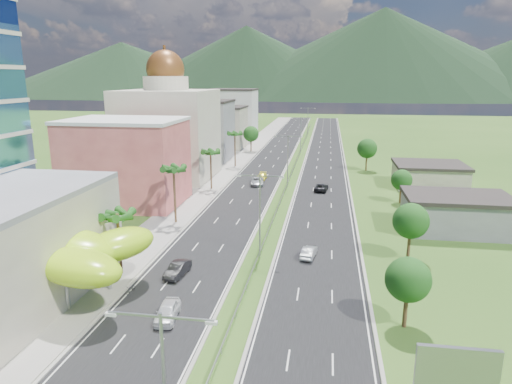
% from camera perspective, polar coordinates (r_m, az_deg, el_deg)
% --- Properties ---
extents(ground, '(500.00, 500.00, 0.00)m').
position_cam_1_polar(ground, '(51.35, -1.21, -12.22)').
color(ground, '#2D5119').
rests_on(ground, ground).
extents(road_left, '(11.00, 260.00, 0.04)m').
position_cam_1_polar(road_left, '(138.06, 2.31, 4.66)').
color(road_left, black).
rests_on(road_left, ground).
extents(road_right, '(11.00, 260.00, 0.04)m').
position_cam_1_polar(road_right, '(137.16, 8.57, 4.45)').
color(road_right, black).
rests_on(road_right, ground).
extents(sidewalk_left, '(7.00, 260.00, 0.12)m').
position_cam_1_polar(sidewalk_left, '(139.45, -1.58, 4.78)').
color(sidewalk_left, gray).
rests_on(sidewalk_left, ground).
extents(median_guardrail, '(0.10, 216.06, 0.76)m').
position_cam_1_polar(median_guardrail, '(119.61, 4.88, 3.43)').
color(median_guardrail, gray).
rests_on(median_guardrail, ground).
extents(streetlight_median_a, '(6.04, 0.25, 11.00)m').
position_cam_1_polar(streetlight_median_a, '(27.14, -11.40, -22.50)').
color(streetlight_median_a, gray).
rests_on(streetlight_median_a, ground).
extents(streetlight_median_b, '(6.04, 0.25, 11.00)m').
position_cam_1_polar(streetlight_median_b, '(58.13, 0.49, -1.88)').
color(streetlight_median_b, gray).
rests_on(streetlight_median_b, ground).
extents(streetlight_median_c, '(6.04, 0.25, 11.00)m').
position_cam_1_polar(streetlight_median_c, '(96.95, 3.99, 4.60)').
color(streetlight_median_c, gray).
rests_on(streetlight_median_c, ground).
extents(streetlight_median_d, '(6.04, 0.25, 11.00)m').
position_cam_1_polar(streetlight_median_d, '(141.41, 5.63, 7.59)').
color(streetlight_median_d, gray).
rests_on(streetlight_median_d, ground).
extents(streetlight_median_e, '(6.04, 0.25, 11.00)m').
position_cam_1_polar(streetlight_median_e, '(186.13, 6.49, 9.14)').
color(streetlight_median_e, gray).
rests_on(streetlight_median_e, ground).
extents(lime_canopy, '(18.00, 15.00, 7.40)m').
position_cam_1_polar(lime_canopy, '(53.06, -24.01, -6.75)').
color(lime_canopy, '#A2DC15').
rests_on(lime_canopy, ground).
extents(pink_shophouse, '(20.00, 15.00, 15.00)m').
position_cam_1_polar(pink_shophouse, '(86.69, -15.92, 3.45)').
color(pink_shophouse, '#B74D4B').
rests_on(pink_shophouse, ground).
extents(domed_building, '(20.00, 20.00, 28.70)m').
position_cam_1_polar(domed_building, '(107.21, -10.93, 7.79)').
color(domed_building, beige).
rests_on(domed_building, ground).
extents(midrise_grey, '(16.00, 15.00, 16.00)m').
position_cam_1_polar(midrise_grey, '(130.95, -6.75, 7.59)').
color(midrise_grey, slate).
rests_on(midrise_grey, ground).
extents(midrise_beige, '(16.00, 15.00, 13.00)m').
position_cam_1_polar(midrise_beige, '(152.28, -4.50, 7.99)').
color(midrise_beige, '#9E9482').
rests_on(midrise_beige, ground).
extents(midrise_white, '(16.00, 15.00, 18.00)m').
position_cam_1_polar(midrise_white, '(174.40, -2.75, 9.62)').
color(midrise_white, silver).
rests_on(midrise_white, ground).
extents(billboard, '(5.20, 0.35, 6.20)m').
position_cam_1_polar(billboard, '(34.05, 23.82, -19.91)').
color(billboard, gray).
rests_on(billboard, ground).
extents(shed_near, '(15.00, 10.00, 5.00)m').
position_cam_1_polar(shed_near, '(75.77, 23.76, -2.62)').
color(shed_near, slate).
rests_on(shed_near, ground).
extents(shed_far, '(14.00, 12.00, 4.40)m').
position_cam_1_polar(shed_far, '(104.65, 20.80, 1.88)').
color(shed_far, '#9E9482').
rests_on(shed_far, ground).
extents(palm_tree_b, '(3.60, 3.60, 8.10)m').
position_cam_1_polar(palm_tree_b, '(55.17, -16.95, -3.06)').
color(palm_tree_b, '#47301C').
rests_on(palm_tree_b, ground).
extents(palm_tree_c, '(3.60, 3.60, 9.60)m').
position_cam_1_polar(palm_tree_c, '(72.74, -10.26, 2.59)').
color(palm_tree_c, '#47301C').
rests_on(palm_tree_c, ground).
extents(palm_tree_d, '(3.60, 3.60, 8.60)m').
position_cam_1_polar(palm_tree_d, '(94.56, -5.70, 4.81)').
color(palm_tree_d, '#47301C').
rests_on(palm_tree_d, ground).
extents(palm_tree_e, '(3.60, 3.60, 9.40)m').
position_cam_1_polar(palm_tree_e, '(118.56, -2.66, 7.13)').
color(palm_tree_e, '#47301C').
rests_on(palm_tree_e, ground).
extents(leafy_tree_lfar, '(4.90, 4.90, 8.05)m').
position_cam_1_polar(leafy_tree_lfar, '(143.29, -0.63, 7.27)').
color(leafy_tree_lfar, '#47301C').
rests_on(leafy_tree_lfar, ground).
extents(leafy_tree_ra, '(4.20, 4.20, 6.90)m').
position_cam_1_polar(leafy_tree_ra, '(44.80, 18.47, -10.37)').
color(leafy_tree_ra, '#47301C').
rests_on(leafy_tree_ra, ground).
extents(leafy_tree_rb, '(4.55, 4.55, 7.47)m').
position_cam_1_polar(leafy_tree_rb, '(60.88, 18.79, -3.46)').
color(leafy_tree_rb, '#47301C').
rests_on(leafy_tree_rb, ground).
extents(leafy_tree_rc, '(3.85, 3.85, 6.33)m').
position_cam_1_polar(leafy_tree_rc, '(88.31, 17.74, 1.44)').
color(leafy_tree_rc, '#47301C').
rests_on(leafy_tree_rc, ground).
extents(leafy_tree_rd, '(4.90, 4.90, 8.05)m').
position_cam_1_polar(leafy_tree_rd, '(116.95, 13.72, 5.30)').
color(leafy_tree_rd, '#47301C').
rests_on(leafy_tree_rd, ground).
extents(mountain_ridge, '(860.00, 140.00, 90.00)m').
position_cam_1_polar(mountain_ridge, '(498.47, 15.21, 11.08)').
color(mountain_ridge, black).
rests_on(mountain_ridge, ground).
extents(car_white_near_left, '(2.42, 4.94, 1.62)m').
position_cam_1_polar(car_white_near_left, '(46.34, -11.01, -14.42)').
color(car_white_near_left, white).
rests_on(car_white_near_left, road_left).
extents(car_dark_left, '(2.20, 4.96, 1.58)m').
position_cam_1_polar(car_dark_left, '(55.29, -9.78, -9.49)').
color(car_dark_left, black).
rests_on(car_dark_left, road_left).
extents(car_silver_mid_left, '(3.46, 6.15, 1.62)m').
position_cam_1_polar(car_silver_mid_left, '(98.95, 0.15, 1.35)').
color(car_silver_mid_left, '#A6A9AE').
rests_on(car_silver_mid_left, road_left).
extents(car_yellow_far_left, '(2.00, 4.80, 1.39)m').
position_cam_1_polar(car_yellow_far_left, '(104.44, 0.73, 1.97)').
color(car_yellow_far_left, yellow).
rests_on(car_yellow_far_left, road_left).
extents(car_silver_right, '(2.16, 4.51, 1.43)m').
position_cam_1_polar(car_silver_right, '(60.12, 6.63, -7.46)').
color(car_silver_right, '#A1A4A9').
rests_on(car_silver_right, road_right).
extents(car_dark_far_right, '(3.05, 5.54, 1.47)m').
position_cam_1_polar(car_dark_far_right, '(94.84, 8.16, 0.59)').
color(car_dark_far_right, black).
rests_on(car_dark_far_right, road_right).
extents(motorcycle, '(0.75, 1.72, 1.07)m').
position_cam_1_polar(motorcycle, '(52.38, -15.37, -11.51)').
color(motorcycle, black).
rests_on(motorcycle, road_left).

